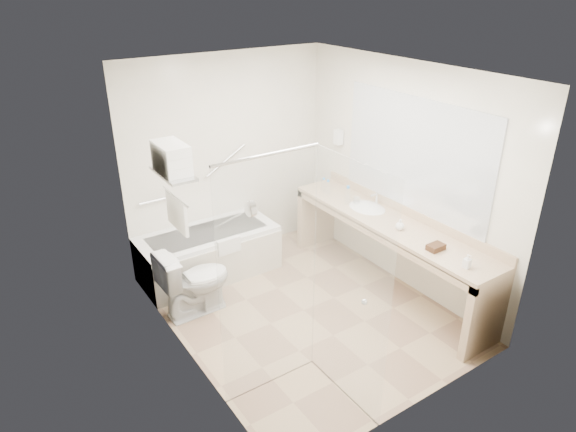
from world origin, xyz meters
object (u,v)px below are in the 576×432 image
bathtub (209,253)px  amenity_basket (436,247)px  vanity_counter (388,238)px  toilet (195,281)px  water_bottle_left (348,195)px

bathtub → amenity_basket: (1.44, -2.10, 0.60)m
amenity_basket → vanity_counter: bearing=83.1°
bathtub → toilet: bearing=-126.3°
amenity_basket → water_bottle_left: 1.34m
bathtub → amenity_basket: 2.62m
toilet → amenity_basket: amenity_basket is taller
water_bottle_left → amenity_basket: bearing=-90.5°
toilet → amenity_basket: (1.89, -1.49, 0.51)m
amenity_basket → water_bottle_left: size_ratio=0.80×
bathtub → water_bottle_left: (1.45, -0.76, 0.67)m
vanity_counter → amenity_basket: vanity_counter is taller
vanity_counter → toilet: bearing=158.5°
amenity_basket → toilet: bearing=141.7°
bathtub → vanity_counter: size_ratio=0.59×
vanity_counter → amenity_basket: bearing=-96.9°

